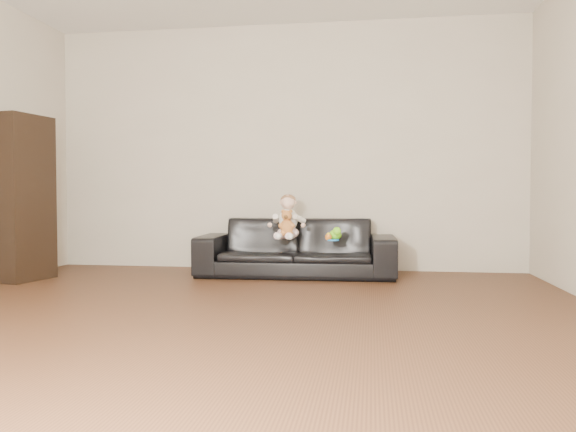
% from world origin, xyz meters
% --- Properties ---
extents(floor, '(5.50, 5.50, 0.00)m').
position_xyz_m(floor, '(0.00, 0.00, 0.00)').
color(floor, '#472A19').
rests_on(floor, ground).
extents(wall_back, '(5.00, 0.00, 5.00)m').
position_xyz_m(wall_back, '(0.00, 2.75, 1.30)').
color(wall_back, '#BBB19D').
rests_on(wall_back, ground).
extents(sofa, '(1.93, 0.81, 0.56)m').
position_xyz_m(sofa, '(0.20, 2.25, 0.28)').
color(sofa, black).
rests_on(sofa, floor).
extents(cabinet, '(0.46, 0.58, 1.52)m').
position_xyz_m(cabinet, '(-2.29, 1.58, 0.76)').
color(cabinet, black).
rests_on(cabinet, floor).
extents(shelf_item, '(0.22, 0.28, 0.28)m').
position_xyz_m(shelf_item, '(-2.27, 1.58, 1.10)').
color(shelf_item, silver).
rests_on(shelf_item, cabinet).
extents(baby, '(0.32, 0.38, 0.43)m').
position_xyz_m(baby, '(0.13, 2.15, 0.56)').
color(baby, '#F8D1D2').
rests_on(baby, sofa).
extents(teddy_bear, '(0.14, 0.14, 0.24)m').
position_xyz_m(teddy_bear, '(0.14, 2.01, 0.53)').
color(teddy_bear, '#BA7135').
rests_on(teddy_bear, sofa).
extents(toy_green, '(0.15, 0.17, 0.10)m').
position_xyz_m(toy_green, '(0.59, 2.07, 0.42)').
color(toy_green, '#77E71B').
rests_on(toy_green, sofa).
extents(toy_rattle, '(0.07, 0.07, 0.06)m').
position_xyz_m(toy_rattle, '(0.53, 1.99, 0.40)').
color(toy_rattle, orange).
rests_on(toy_rattle, sofa).
extents(toy_blue_disc, '(0.11, 0.11, 0.02)m').
position_xyz_m(toy_blue_disc, '(0.57, 1.99, 0.37)').
color(toy_blue_disc, blue).
rests_on(toy_blue_disc, sofa).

